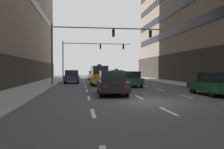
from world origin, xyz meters
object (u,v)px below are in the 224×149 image
object	(u,v)px
taxi_driving_2	(116,76)
car_parked_2	(213,84)
traffic_signal_0	(93,40)
traffic_signal_1	(87,51)
car_driving_4	(112,83)
car_driving_3	(131,79)
taxi_driving_0	(94,75)
car_driving_5	(72,77)
taxi_driving_1	(99,76)

from	to	relation	value
taxi_driving_2	car_parked_2	size ratio (longest dim) A/B	1.09
car_parked_2	traffic_signal_0	xyz separation A→B (m)	(-7.76, 10.79, 4.31)
taxi_driving_2	car_parked_2	xyz separation A→B (m)	(3.65, -20.22, -0.07)
traffic_signal_1	car_driving_4	bearing A→B (deg)	-87.74
taxi_driving_2	car_driving_3	distance (m)	11.83
taxi_driving_0	traffic_signal_1	distance (m)	4.81
car_driving_5	traffic_signal_1	world-z (taller)	traffic_signal_1
car_driving_4	taxi_driving_2	bearing A→B (deg)	80.36
taxi_driving_1	taxi_driving_2	world-z (taller)	taxi_driving_1
car_driving_3	car_driving_5	world-z (taller)	car_driving_5
taxi_driving_0	car_parked_2	distance (m)	25.07
car_driving_3	car_parked_2	distance (m)	9.26
car_driving_3	car_driving_5	size ratio (longest dim) A/B	0.94
taxi_driving_2	traffic_signal_1	xyz separation A→B (m)	(-4.23, 5.86, 4.22)
taxi_driving_1	car_driving_5	xyz separation A→B (m)	(-3.23, 4.89, -0.25)
car_driving_4	car_parked_2	size ratio (longest dim) A/B	1.08
taxi_driving_0	car_driving_3	xyz separation A→B (m)	(3.00, -15.71, -0.00)
traffic_signal_1	taxi_driving_0	bearing A→B (deg)	-63.40
taxi_driving_1	traffic_signal_0	size ratio (longest dim) A/B	0.37
car_driving_3	car_driving_5	xyz separation A→B (m)	(-6.33, 7.49, 0.05)
car_parked_2	taxi_driving_2	bearing A→B (deg)	100.25
taxi_driving_0	car_driving_5	bearing A→B (deg)	-112.07
car_parked_2	traffic_signal_1	world-z (taller)	traffic_signal_1
car_driving_5	taxi_driving_1	bearing A→B (deg)	-56.52
taxi_driving_2	car_driving_4	xyz separation A→B (m)	(-3.25, -19.12, -0.02)
taxi_driving_0	traffic_signal_0	size ratio (longest dim) A/B	0.35
car_parked_2	taxi_driving_0	bearing A→B (deg)	105.97
traffic_signal_0	taxi_driving_2	bearing A→B (deg)	66.47
taxi_driving_1	car_parked_2	size ratio (longest dim) A/B	1.09
taxi_driving_1	traffic_signal_1	bearing A→B (deg)	93.38
taxi_driving_1	car_driving_3	bearing A→B (deg)	-40.06
taxi_driving_1	car_driving_5	size ratio (longest dim) A/B	1.01
car_driving_3	traffic_signal_0	distance (m)	6.26
taxi_driving_1	taxi_driving_2	size ratio (longest dim) A/B	1.00
car_driving_4	traffic_signal_1	world-z (taller)	traffic_signal_1
taxi_driving_0	car_driving_3	bearing A→B (deg)	-79.19
car_driving_5	traffic_signal_0	size ratio (longest dim) A/B	0.37
taxi_driving_2	car_driving_3	world-z (taller)	taxi_driving_2
taxi_driving_1	car_driving_4	world-z (taller)	taxi_driving_1
car_driving_5	car_driving_4	bearing A→B (deg)	-77.32
car_driving_5	traffic_signal_1	xyz separation A→B (m)	(2.34, 10.19, 4.23)
taxi_driving_1	car_driving_4	xyz separation A→B (m)	(0.10, -9.90, -0.25)
taxi_driving_2	traffic_signal_1	world-z (taller)	traffic_signal_1
taxi_driving_1	traffic_signal_0	distance (m)	4.08
taxi_driving_0	car_parked_2	size ratio (longest dim) A/B	1.03
car_driving_5	traffic_signal_0	world-z (taller)	traffic_signal_0
car_driving_5	car_parked_2	bearing A→B (deg)	-57.22
taxi_driving_2	car_driving_5	bearing A→B (deg)	-146.62
taxi_driving_0	traffic_signal_1	world-z (taller)	traffic_signal_1
car_driving_4	traffic_signal_1	size ratio (longest dim) A/B	0.38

